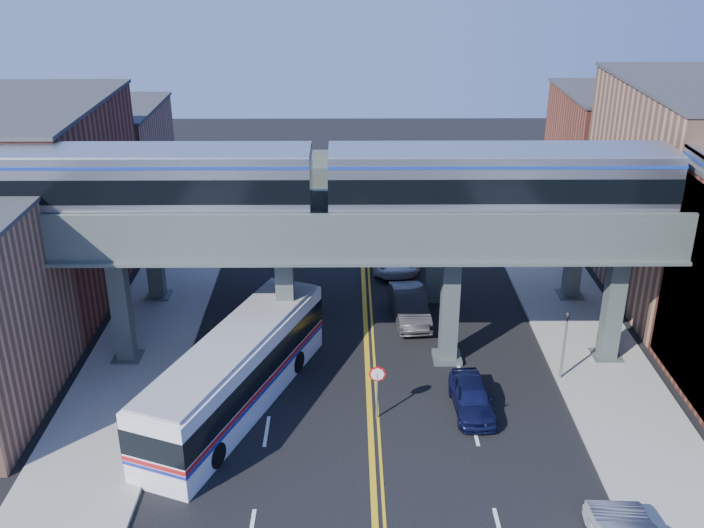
{
  "coord_description": "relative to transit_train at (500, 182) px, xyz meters",
  "views": [
    {
      "loc": [
        -1.0,
        -26.07,
        20.29
      ],
      "look_at": [
        -0.77,
        7.8,
        5.34
      ],
      "focal_mm": 40.0,
      "sensor_mm": 36.0,
      "label": 1
    }
  ],
  "objects": [
    {
      "name": "traffic_signal",
      "position": [
        3.23,
        -2.0,
        -7.01
      ],
      "size": [
        0.15,
        0.18,
        4.1
      ],
      "color": "slate",
      "rests_on": "ground"
    },
    {
      "name": "sidewalk_east",
      "position": [
        5.53,
        2.0,
        -9.23
      ],
      "size": [
        5.0,
        70.0,
        0.16
      ],
      "primitive_type": "cube",
      "color": "gray",
      "rests_on": "ground"
    },
    {
      "name": "elevated_viaduct_far",
      "position": [
        -5.97,
        7.0,
        -2.84
      ],
      "size": [
        52.0,
        3.6,
        7.4
      ],
      "color": "#434E4A",
      "rests_on": "ground"
    },
    {
      "name": "building_east_c",
      "position": [
        12.53,
        21.0,
        -4.81
      ],
      "size": [
        8.0,
        10.0,
        9.0
      ],
      "primitive_type": "cube",
      "color": "brown",
      "rests_on": "ground"
    },
    {
      "name": "transit_bus",
      "position": [
        -11.96,
        -4.01,
        -7.6
      ],
      "size": [
        7.41,
        13.13,
        3.34
      ],
      "rotation": [
        0.0,
        0.0,
        1.2
      ],
      "color": "white",
      "rests_on": "ground"
    },
    {
      "name": "car_lane_d",
      "position": [
        -3.33,
        13.12,
        -8.43
      ],
      "size": [
        3.02,
        6.29,
        1.77
      ],
      "primitive_type": "imported",
      "rotation": [
        0.0,
        0.0,
        -0.09
      ],
      "color": "#ADADB1",
      "rests_on": "ground"
    },
    {
      "name": "transit_train",
      "position": [
        0.0,
        0.0,
        0.0
      ],
      "size": [
        48.41,
        3.04,
        3.54
      ],
      "color": "black",
      "rests_on": "elevated_viaduct_near"
    },
    {
      "name": "elevated_viaduct_near",
      "position": [
        -5.97,
        0.0,
        -2.84
      ],
      "size": [
        52.0,
        3.6,
        7.4
      ],
      "color": "#434E4A",
      "rests_on": "ground"
    },
    {
      "name": "car_lane_b",
      "position": [
        -3.53,
        4.33,
        -8.49
      ],
      "size": [
        2.15,
        5.14,
        1.65
      ],
      "primitive_type": "imported",
      "rotation": [
        0.0,
        0.0,
        0.08
      ],
      "color": "#303032",
      "rests_on": "ground"
    },
    {
      "name": "car_lane_c",
      "position": [
        -4.17,
        11.86,
        -8.49
      ],
      "size": [
        3.41,
        6.23,
        1.66
      ],
      "primitive_type": "imported",
      "rotation": [
        0.0,
        0.0,
        0.11
      ],
      "color": "white",
      "rests_on": "ground"
    },
    {
      "name": "ground",
      "position": [
        -5.97,
        -8.0,
        -9.31
      ],
      "size": [
        120.0,
        120.0,
        0.0
      ],
      "primitive_type": "plane",
      "color": "black",
      "rests_on": "ground"
    },
    {
      "name": "car_lane_a",
      "position": [
        -1.4,
        -4.5,
        -8.6
      ],
      "size": [
        1.85,
        4.26,
        1.43
      ],
      "primitive_type": "imported",
      "rotation": [
        0.0,
        0.0,
        0.04
      ],
      "color": "#0E1135",
      "rests_on": "ground"
    },
    {
      "name": "building_east_b",
      "position": [
        12.53,
        8.0,
        -3.31
      ],
      "size": [
        8.0,
        14.0,
        12.0
      ],
      "primitive_type": "cube",
      "color": "#9E6D51",
      "rests_on": "ground"
    },
    {
      "name": "building_west_c",
      "position": [
        -24.47,
        21.0,
        -5.31
      ],
      "size": [
        8.0,
        10.0,
        8.0
      ],
      "primitive_type": "cube",
      "color": "#9E6D51",
      "rests_on": "ground"
    },
    {
      "name": "building_west_b",
      "position": [
        -24.47,
        8.0,
        -3.81
      ],
      "size": [
        8.0,
        14.0,
        11.0
      ],
      "primitive_type": "cube",
      "color": "brown",
      "rests_on": "ground"
    },
    {
      "name": "sidewalk_west",
      "position": [
        -17.47,
        2.0,
        -9.23
      ],
      "size": [
        5.0,
        70.0,
        0.16
      ],
      "primitive_type": "cube",
      "color": "gray",
      "rests_on": "ground"
    },
    {
      "name": "stop_sign",
      "position": [
        -5.67,
        -5.0,
        -7.56
      ],
      "size": [
        0.76,
        0.09,
        2.63
      ],
      "color": "slate",
      "rests_on": "ground"
    }
  ]
}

